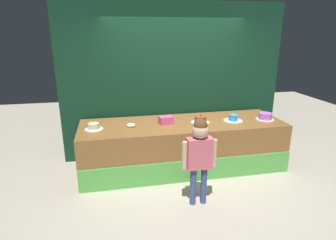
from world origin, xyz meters
The scene contains 10 objects.
ground_plane centered at (0.00, 0.00, 0.00)m, with size 12.00×12.00×0.00m, color #BCB29E.
stage_platform centered at (0.00, 0.53, 0.40)m, with size 3.39×1.09×0.81m.
curtain_backdrop centered at (0.00, 1.17, 1.39)m, with size 4.06×0.08×2.78m, color #113823.
child_figure centered at (-0.07, -0.59, 0.78)m, with size 0.47×0.21×1.21m.
pink_box centered at (-0.29, 0.53, 0.87)m, with size 0.22×0.15×0.12m, color #E15288.
donut centered at (-0.87, 0.50, 0.83)m, with size 0.14×0.14×0.04m, color beige.
cake_far_left centered at (-1.44, 0.48, 0.85)m, with size 0.29×0.29×0.13m.
cake_center_left centered at (0.29, 0.47, 0.86)m, with size 0.31×0.31×0.14m.
cake_center_right centered at (0.87, 0.45, 0.85)m, with size 0.33×0.33×0.15m.
cake_far_right centered at (1.44, 0.41, 0.86)m, with size 0.31×0.31×0.12m.
Camera 1 is at (-1.16, -3.83, 2.25)m, focal length 30.25 mm.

